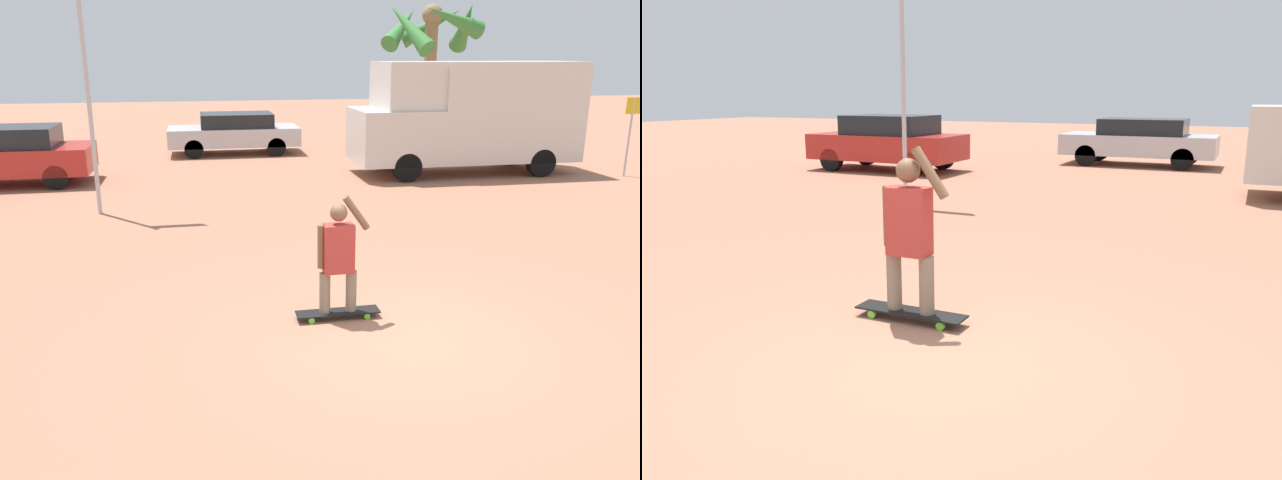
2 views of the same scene
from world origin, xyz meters
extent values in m
plane|color=#A36B51|center=(0.00, 0.00, 0.00)|extent=(80.00, 80.00, 0.00)
cube|color=black|center=(-0.64, 0.74, 0.09)|extent=(1.09, 0.25, 0.02)
cylinder|color=#66C633|center=(-1.01, 0.63, 0.04)|extent=(0.08, 0.03, 0.08)
cylinder|color=#66C633|center=(-1.01, 0.84, 0.04)|extent=(0.08, 0.03, 0.08)
cylinder|color=#66C633|center=(-0.28, 0.63, 0.04)|extent=(0.08, 0.03, 0.08)
cylinder|color=#66C633|center=(-0.28, 0.84, 0.04)|extent=(0.08, 0.03, 0.08)
cylinder|color=gray|center=(-0.82, 0.74, 0.37)|extent=(0.14, 0.14, 0.54)
cylinder|color=gray|center=(-0.47, 0.74, 0.37)|extent=(0.14, 0.14, 0.54)
cube|color=#B23833|center=(-0.64, 0.74, 0.95)|extent=(0.38, 0.22, 0.62)
sphere|color=brown|center=(-0.64, 0.74, 1.41)|extent=(0.22, 0.22, 0.22)
cylinder|color=brown|center=(-0.87, 0.74, 0.98)|extent=(0.09, 0.09, 0.55)
cylinder|color=brown|center=(-0.42, 0.74, 1.40)|extent=(0.36, 0.09, 0.46)
cylinder|color=black|center=(3.13, 9.13, 0.38)|extent=(0.77, 0.28, 0.77)
cylinder|color=black|center=(3.13, 11.05, 0.38)|extent=(0.77, 0.28, 0.77)
cylinder|color=black|center=(7.02, 9.13, 0.38)|extent=(0.77, 0.28, 0.77)
cylinder|color=black|center=(7.02, 11.05, 0.38)|extent=(0.77, 0.28, 0.77)
cube|color=silver|center=(3.04, 10.09, 1.11)|extent=(2.20, 2.20, 1.45)
cube|color=black|center=(2.60, 10.09, 1.40)|extent=(0.04, 1.87, 0.73)
cube|color=silver|center=(6.17, 10.09, 1.73)|extent=(4.08, 2.20, 2.69)
cube|color=silver|center=(3.36, 10.09, 2.46)|extent=(1.54, 2.02, 1.24)
cylinder|color=black|center=(-2.42, 14.12, 0.31)|extent=(0.61, 0.22, 0.61)
cylinder|color=black|center=(-2.42, 15.77, 0.31)|extent=(0.61, 0.22, 0.61)
cylinder|color=black|center=(0.28, 14.12, 0.31)|extent=(0.61, 0.22, 0.61)
cylinder|color=black|center=(0.28, 15.77, 0.31)|extent=(0.61, 0.22, 0.61)
cube|color=#BCBCC1|center=(-1.07, 14.94, 0.60)|extent=(4.35, 1.87, 0.60)
cube|color=black|center=(-0.96, 14.94, 1.13)|extent=(2.39, 1.65, 0.46)
cylinder|color=black|center=(-5.83, 9.88, 0.31)|extent=(0.62, 0.22, 0.62)
cylinder|color=black|center=(-5.83, 11.58, 0.31)|extent=(0.62, 0.22, 0.62)
cube|color=#B22823|center=(-7.11, 10.73, 0.65)|extent=(4.12, 1.92, 0.68)
cube|color=black|center=(-7.00, 10.73, 1.25)|extent=(2.27, 1.69, 0.51)
cylinder|color=#8E704C|center=(6.61, 16.97, 2.34)|extent=(0.48, 0.48, 4.68)
sphere|color=#8E704C|center=(6.61, 16.97, 4.68)|extent=(0.77, 0.77, 0.77)
cone|color=#387F38|center=(7.83, 16.73, 4.28)|extent=(1.14, 2.54, 1.94)
cone|color=#387F38|center=(7.01, 18.14, 4.35)|extent=(2.61, 1.47, 1.74)
cone|color=#387F38|center=(5.71, 17.82, 4.29)|extent=(2.20, 2.26, 1.91)
cone|color=#387F38|center=(5.51, 16.40, 4.22)|extent=(1.70, 2.42, 2.10)
cone|color=#387F38|center=(6.96, 15.78, 4.47)|extent=(2.66, 1.39, 1.38)
cylinder|color=#B7B7BC|center=(-4.42, 7.09, 2.80)|extent=(0.09, 0.09, 5.60)
cylinder|color=#B7B7BC|center=(9.36, 8.74, 1.08)|extent=(0.06, 0.06, 2.15)
cube|color=gold|center=(9.36, 8.72, 1.93)|extent=(0.44, 0.02, 0.44)
camera|label=1|loc=(-2.31, -6.52, 3.29)|focal=35.00mm
camera|label=2|loc=(2.14, -4.03, 2.07)|focal=35.00mm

